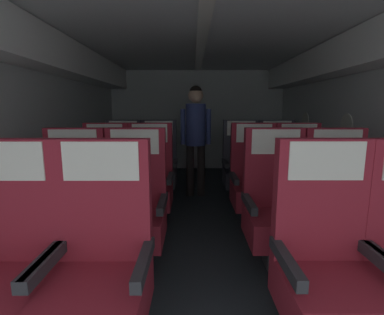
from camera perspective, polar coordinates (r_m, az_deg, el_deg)
ground at (r=3.06m, az=2.33°, el=-14.53°), size 3.80×6.63×0.02m
fuselage_shell at (r=3.06m, az=2.37°, el=14.72°), size 3.68×6.28×2.08m
seat_a_left_window at (r=1.79m, az=-33.32°, el=-18.06°), size 0.51×0.49×1.10m
seat_a_left_aisle at (r=1.59m, az=-17.79°, el=-20.42°), size 0.51×0.49×1.10m
seat_a_right_window at (r=1.68m, az=25.87°, el=-19.32°), size 0.51×0.49×1.10m
seat_b_left_window at (r=2.48m, az=-22.74°, el=-9.55°), size 0.51×0.49×1.10m
seat_b_left_aisle at (r=2.34m, az=-11.26°, el=-10.09°), size 0.51×0.49×1.10m
seat_b_right_aisle at (r=2.56m, az=27.64°, el=-9.30°), size 0.51×0.49×1.10m
seat_b_right_window at (r=2.40m, az=16.85°, el=-9.88°), size 0.51×0.49×1.10m
seat_c_left_window at (r=3.22m, az=-17.00°, el=-4.85°), size 0.51×0.49×1.10m
seat_c_left_aisle at (r=3.12m, az=-8.31°, el=-4.99°), size 0.51×0.49×1.10m
seat_c_right_aisle at (r=3.30m, az=21.11°, el=-4.72°), size 0.51×0.49×1.10m
seat_c_right_window at (r=3.15m, az=12.73°, el=-4.95°), size 0.51×0.49×1.10m
seat_d_left_window at (r=4.00m, az=-13.54°, el=-1.86°), size 0.51×0.49×1.10m
seat_d_left_aisle at (r=3.92m, az=-6.50°, el=-1.87°), size 0.51×0.49×1.10m
seat_d_right_aisle at (r=4.05m, az=17.12°, el=-1.89°), size 0.51×0.49×1.10m
seat_d_right_window at (r=3.93m, az=10.20°, el=-1.94°), size 0.51×0.49×1.10m
flight_attendant at (r=3.99m, az=1.02°, el=5.67°), size 0.43×0.28×1.57m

